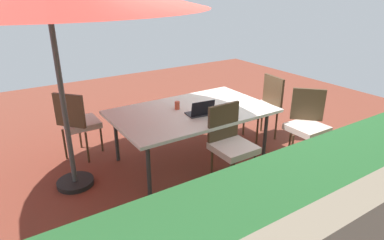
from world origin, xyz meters
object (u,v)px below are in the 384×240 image
(chair_northwest, at_px, (307,122))
(dining_table, at_px, (192,113))
(cup, at_px, (177,105))
(chair_north, at_px, (230,141))
(chair_west, at_px, (264,104))
(laptop, at_px, (200,112))
(chair_southeast, at_px, (78,121))

(chair_northwest, bearing_deg, dining_table, -168.32)
(chair_northwest, relative_size, cup, 9.14)
(cup, bearing_deg, chair_north, 101.88)
(chair_northwest, relative_size, chair_west, 1.00)
(chair_northwest, height_order, cup, chair_northwest)
(chair_northwest, distance_m, laptop, 1.48)
(chair_north, height_order, cup, chair_north)
(chair_north, bearing_deg, laptop, 95.97)
(cup, bearing_deg, dining_table, 135.40)
(dining_table, bearing_deg, chair_west, 179.38)
(dining_table, distance_m, chair_southeast, 1.57)
(chair_northwest, xyz_separation_m, chair_north, (1.26, -0.10, 0.00))
(chair_west, relative_size, chair_southeast, 1.00)
(chair_north, distance_m, laptop, 0.60)
(chair_north, distance_m, chair_southeast, 2.13)
(laptop, distance_m, cup, 0.38)
(chair_southeast, height_order, laptop, chair_southeast)
(chair_west, relative_size, laptop, 2.81)
(chair_west, height_order, cup, chair_west)
(chair_west, bearing_deg, chair_northwest, 3.91)
(dining_table, relative_size, cup, 19.78)
(chair_southeast, bearing_deg, cup, -163.01)
(dining_table, relative_size, chair_northwest, 2.16)
(laptop, bearing_deg, chair_west, -164.21)
(chair_northwest, height_order, chair_north, same)
(chair_southeast, bearing_deg, chair_northwest, -164.38)
(chair_northwest, bearing_deg, chair_west, 132.50)
(dining_table, distance_m, cup, 0.22)
(chair_northwest, distance_m, chair_north, 1.26)
(chair_southeast, bearing_deg, chair_north, 178.71)
(chair_northwest, height_order, chair_west, same)
(chair_west, bearing_deg, chair_southeast, -101.93)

